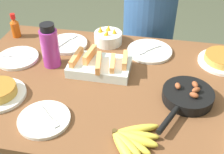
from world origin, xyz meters
TOP-DOWN VIEW (x-y plane):
  - dining_table at (0.00, 0.00)m, footprint 1.48×0.95m
  - banana_bunch at (0.14, -0.36)m, footprint 0.19×0.24m
  - melon_tray at (-0.08, 0.08)m, footprint 0.31×0.20m
  - skillet at (0.35, -0.07)m, footprint 0.24×0.37m
  - frittata_plate_center at (0.54, 0.27)m, footprint 0.25×0.25m
  - empty_plate_near_front at (0.16, 0.30)m, footprint 0.25×0.25m
  - empty_plate_far_left at (-0.54, 0.10)m, footprint 0.23×0.23m
  - empty_plate_far_right at (-0.32, 0.29)m, footprint 0.23×0.23m
  - empty_plate_mid_edge at (-0.23, -0.31)m, footprint 0.22×0.22m
  - fruit_bowl_citrus at (-0.09, 0.36)m, footprint 0.16×0.16m
  - water_bottle at (-0.34, 0.09)m, footprint 0.09×0.09m
  - hot_sauce_bottle at (-0.66, 0.33)m, footprint 0.05×0.05m
  - person_figure at (0.12, 0.69)m, footprint 0.38×0.38m

SIDE VIEW (x-z plane):
  - person_figure at x=0.12m, z-range -0.11..1.13m
  - dining_table at x=0.00m, z-range 0.28..1.06m
  - empty_plate_near_front at x=0.16m, z-range 0.77..0.79m
  - empty_plate_far_left at x=-0.54m, z-range 0.77..0.79m
  - empty_plate_mid_edge at x=-0.23m, z-range 0.77..0.79m
  - empty_plate_far_right at x=-0.32m, z-range 0.77..0.79m
  - banana_bunch at x=0.14m, z-range 0.77..0.81m
  - frittata_plate_center at x=0.54m, z-range 0.77..0.82m
  - skillet at x=0.35m, z-range 0.76..0.84m
  - melon_tray at x=-0.08m, z-range 0.76..0.86m
  - fruit_bowl_citrus at x=-0.09m, z-range 0.76..0.86m
  - hot_sauce_bottle at x=-0.66m, z-range 0.76..0.91m
  - water_bottle at x=-0.34m, z-range 0.77..1.00m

